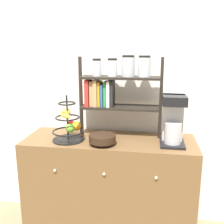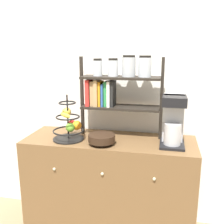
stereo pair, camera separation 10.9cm
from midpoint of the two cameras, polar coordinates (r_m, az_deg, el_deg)
The scene contains 6 objects.
wall_back at distance 2.29m, azimuth -0.83°, elevation 7.49°, with size 7.00×0.05×2.60m, color silver.
sideboard at distance 2.29m, azimuth -1.97°, elevation -15.85°, with size 1.37×0.49×0.83m.
coffee_maker at distance 2.02m, azimuth 11.65°, elevation -1.55°, with size 0.18×0.23×0.38m.
fruit_stand at distance 2.10m, azimuth -10.79°, elevation -2.86°, with size 0.25×0.25×0.36m.
wooden_bowl at distance 1.99m, azimuth -3.69°, elevation -5.85°, with size 0.21×0.21×0.08m.
shelf_hutch at distance 2.11m, azimuth -0.95°, elevation 5.93°, with size 0.68×0.20×0.66m.
Camera 1 is at (0.33, -1.73, 1.54)m, focal length 42.00 mm.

